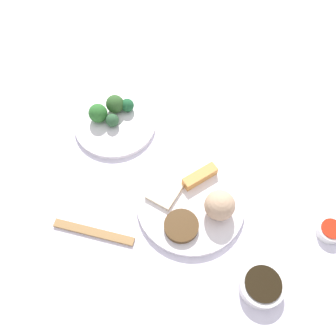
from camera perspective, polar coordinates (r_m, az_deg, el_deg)
tabletop at (r=0.91m, az=5.32°, el=-3.59°), size 2.20×2.20×0.02m
main_plate at (r=0.88m, az=3.68°, el=-5.76°), size 0.27×0.27×0.02m
rice_scoop at (r=0.83m, az=8.42°, el=-6.02°), size 0.07×0.07×0.07m
spring_roll at (r=0.89m, az=5.21°, el=-1.35°), size 0.08×0.09×0.03m
crab_rangoon_wonton at (r=0.87m, az=-0.60°, el=-3.91°), size 0.10×0.09×0.01m
stir_fry_heap at (r=0.84m, az=2.18°, el=-9.41°), size 0.08×0.08×0.02m
broccoli_plate at (r=1.01m, az=-8.58°, el=7.13°), size 0.23×0.23×0.01m
broccoli_floret_0 at (r=0.99m, az=-9.07°, el=7.67°), size 0.04×0.04×0.04m
broccoli_floret_1 at (r=1.01m, az=-8.63°, el=10.28°), size 0.05×0.05×0.05m
broccoli_floret_2 at (r=1.00m, az=-11.33°, el=8.75°), size 0.05×0.05×0.05m
broccoli_floret_3 at (r=1.01m, az=-6.64°, el=10.13°), size 0.04×0.04×0.04m
soy_sauce_bowl at (r=0.83m, az=14.98°, el=-17.99°), size 0.10×0.10×0.03m
soy_sauce_bowl_liquid at (r=0.82m, az=15.27°, el=-17.73°), size 0.08×0.08×0.00m
sauce_ramekin_sweet_and_sour at (r=0.93m, az=24.83°, el=-9.23°), size 0.06×0.06×0.02m
sauce_ramekin_sweet_and_sour_liquid at (r=0.92m, az=25.16°, el=-8.92°), size 0.05×0.05×0.00m
chopsticks_pair at (r=0.87m, az=-12.00°, el=-10.19°), size 0.06×0.20×0.01m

